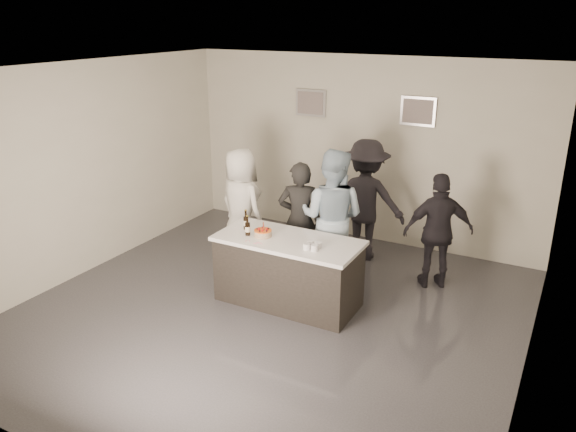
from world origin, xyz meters
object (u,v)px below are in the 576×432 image
(beer_bottle_a, at_px, (246,220))
(beer_bottle_b, at_px, (247,226))
(person_main_black, at_px, (300,220))
(person_guest_left, at_px, (241,206))
(person_main_blue, at_px, (332,217))
(person_guest_right, at_px, (438,231))
(bar_counter, at_px, (288,271))
(person_guest_back, at_px, (365,200))
(cake, at_px, (263,234))

(beer_bottle_a, distance_m, beer_bottle_b, 0.22)
(beer_bottle_a, xyz_separation_m, person_main_black, (0.40, 0.78, -0.19))
(person_guest_left, bearing_deg, person_main_blue, -161.21)
(person_main_blue, height_order, person_guest_right, person_main_blue)
(bar_counter, relative_size, person_guest_right, 1.15)
(bar_counter, height_order, person_guest_back, person_guest_back)
(person_main_blue, bearing_deg, beer_bottle_a, 37.92)
(cake, height_order, beer_bottle_b, beer_bottle_b)
(beer_bottle_b, bearing_deg, beer_bottle_a, 127.59)
(cake, height_order, person_guest_back, person_guest_back)
(cake, relative_size, beer_bottle_a, 0.87)
(bar_counter, relative_size, person_main_black, 1.10)
(person_guest_left, height_order, person_guest_right, person_guest_left)
(beer_bottle_b, height_order, person_guest_right, person_guest_right)
(bar_counter, height_order, beer_bottle_b, beer_bottle_b)
(beer_bottle_b, bearing_deg, person_main_blue, 53.22)
(bar_counter, xyz_separation_m, beer_bottle_b, (-0.52, -0.14, 0.58))
(beer_bottle_a, height_order, beer_bottle_b, same)
(person_main_blue, height_order, person_guest_back, person_main_blue)
(cake, distance_m, person_guest_right, 2.40)
(person_guest_back, bearing_deg, person_guest_left, 20.92)
(cake, height_order, person_guest_right, person_guest_right)
(cake, xyz_separation_m, person_guest_left, (-0.93, 0.93, -0.06))
(person_guest_left, distance_m, person_guest_back, 1.87)
(beer_bottle_b, bearing_deg, person_guest_left, 126.69)
(beer_bottle_a, bearing_deg, cake, -19.77)
(person_guest_right, distance_m, person_guest_back, 1.32)
(bar_counter, xyz_separation_m, person_main_black, (-0.26, 0.82, 0.39))
(person_main_black, relative_size, person_guest_back, 0.91)
(person_guest_right, bearing_deg, person_main_black, -11.56)
(cake, distance_m, beer_bottle_b, 0.22)
(bar_counter, xyz_separation_m, beer_bottle_a, (-0.65, 0.04, 0.58))
(person_main_blue, relative_size, person_guest_left, 1.09)
(bar_counter, distance_m, cake, 0.59)
(person_guest_back, bearing_deg, person_main_black, 49.14)
(beer_bottle_a, xyz_separation_m, beer_bottle_b, (0.14, -0.18, 0.00))
(cake, bearing_deg, person_guest_back, 71.49)
(beer_bottle_b, xyz_separation_m, person_main_blue, (0.74, 0.99, -0.07))
(person_guest_left, height_order, person_guest_back, person_guest_back)
(beer_bottle_b, height_order, person_main_blue, person_main_blue)
(person_main_blue, xyz_separation_m, person_guest_back, (0.10, 1.01, -0.03))
(person_main_black, height_order, person_main_blue, person_main_blue)
(cake, height_order, person_main_blue, person_main_blue)
(beer_bottle_b, distance_m, person_guest_back, 2.17)
(beer_bottle_b, bearing_deg, person_main_black, 74.82)
(cake, xyz_separation_m, beer_bottle_a, (-0.33, 0.12, 0.09))
(bar_counter, relative_size, cake, 8.22)
(beer_bottle_a, distance_m, person_guest_left, 1.02)
(beer_bottle_a, bearing_deg, person_guest_left, 126.49)
(person_main_black, height_order, person_guest_back, person_guest_back)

